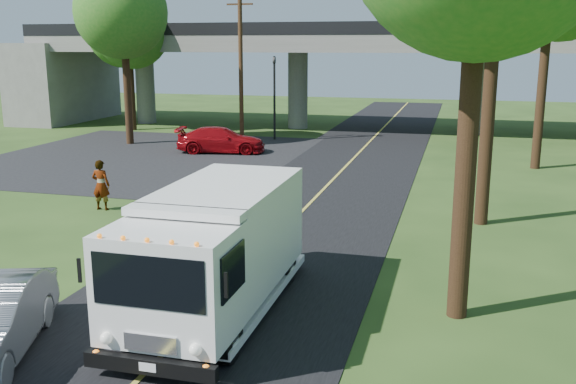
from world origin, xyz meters
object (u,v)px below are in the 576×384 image
(utility_pole, at_px, (241,67))
(tree_left_far, at_px, (129,21))
(step_van, at_px, (216,248))
(red_sedan, at_px, (221,140))
(traffic_signal, at_px, (274,89))
(pedestrian, at_px, (101,185))
(tree_left_lot, at_px, (125,9))

(utility_pole, bearing_deg, tree_left_far, 157.57)
(step_van, xyz_separation_m, red_sedan, (-7.77, 20.66, -0.83))
(traffic_signal, distance_m, pedestrian, 18.83)
(utility_pole, xyz_separation_m, tree_left_far, (-9.29, 3.84, 2.86))
(tree_left_far, bearing_deg, utility_pole, -22.43)
(tree_left_far, bearing_deg, step_van, -58.70)
(traffic_signal, distance_m, step_van, 27.05)
(red_sedan, bearing_deg, tree_left_lot, 66.91)
(utility_pole, distance_m, tree_left_far, 10.45)
(traffic_signal, relative_size, tree_left_lot, 0.50)
(tree_left_lot, distance_m, red_sedan, 9.68)
(traffic_signal, height_order, red_sedan, traffic_signal)
(utility_pole, relative_size, tree_left_far, 0.91)
(tree_left_far, relative_size, pedestrian, 5.34)
(tree_left_lot, distance_m, step_van, 26.96)
(utility_pole, bearing_deg, traffic_signal, 53.13)
(red_sedan, relative_size, pedestrian, 2.64)
(step_van, relative_size, red_sedan, 1.38)
(traffic_signal, relative_size, utility_pole, 0.58)
(utility_pole, relative_size, step_van, 1.34)
(traffic_signal, bearing_deg, tree_left_lot, -151.89)
(tree_left_lot, relative_size, pedestrian, 5.67)
(tree_left_far, distance_m, red_sedan, 13.69)
(traffic_signal, relative_size, pedestrian, 2.81)
(utility_pole, xyz_separation_m, step_van, (7.79, -24.26, -3.06))
(red_sedan, bearing_deg, pedestrian, 171.12)
(tree_left_lot, relative_size, step_van, 1.56)
(pedestrian, bearing_deg, utility_pole, -90.33)
(tree_left_far, bearing_deg, tree_left_lot, -63.43)
(tree_left_lot, xyz_separation_m, red_sedan, (6.32, -1.43, -7.19))
(utility_pole, height_order, red_sedan, utility_pole)
(tree_left_lot, bearing_deg, step_van, -57.49)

